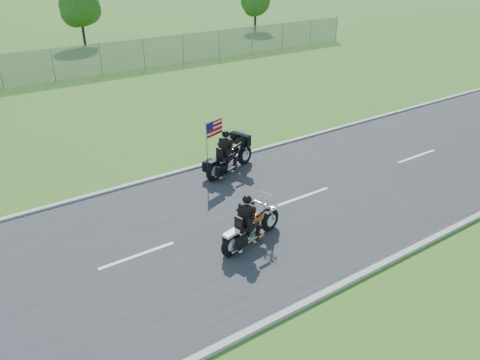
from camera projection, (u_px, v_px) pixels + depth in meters
ground at (201, 234)px, 13.87m from camera, size 420.00×420.00×0.00m
road at (200, 234)px, 13.86m from camera, size 120.00×8.00×0.04m
curb_north at (145, 181)px, 16.85m from camera, size 120.00×0.18×0.12m
curb_south at (287, 313)px, 10.86m from camera, size 120.00×0.18×0.12m
tree_fence_near at (80, 8)px, 37.74m from camera, size 3.52×3.28×4.75m
tree_fence_far at (256, 2)px, 44.36m from camera, size 3.08×2.87×4.20m
motorcycle_lead at (251, 228)px, 13.22m from camera, size 2.40×0.99×1.64m
motorcycle_follow at (230, 158)px, 17.34m from camera, size 2.51×1.22×2.15m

